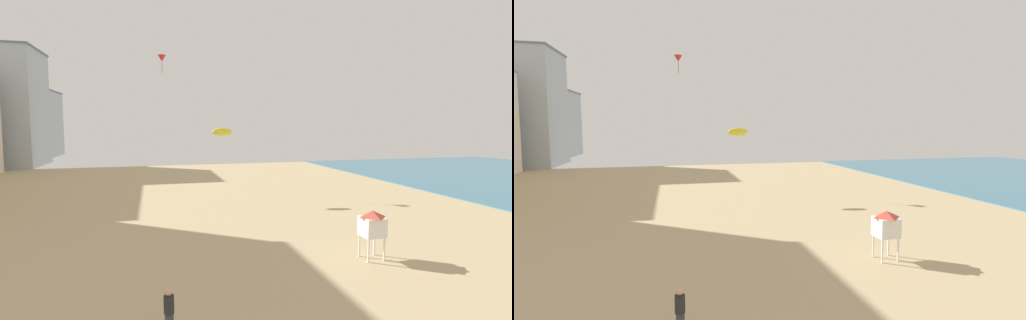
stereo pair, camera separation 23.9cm
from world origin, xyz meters
The scene contains 5 objects.
boardwalk_hotel_distant centered at (-29.11, 83.67, 7.12)m, with size 12.67×18.92×14.22m.
kite_flyer centered at (-2.41, 6.07, 0.92)m, with size 0.34×0.34×1.64m.
lifeguard_stand centered at (8.08, 10.81, 1.84)m, with size 1.10×1.10×2.55m.
kite_yellow_parafoil centered at (3.42, 28.42, 6.28)m, with size 1.88×0.52×0.73m.
kite_red_delta centered at (-1.58, 36.70, 14.04)m, with size 0.85×0.85×1.94m.
Camera 2 is at (-2.58, -6.30, 6.97)m, focal length 26.77 mm.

